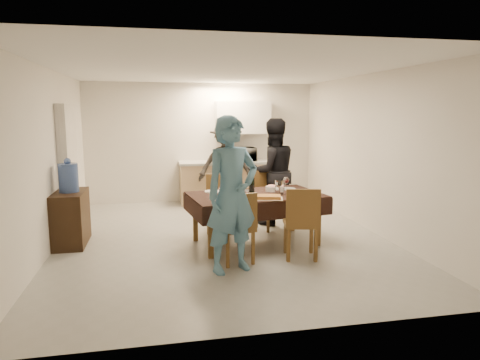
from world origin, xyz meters
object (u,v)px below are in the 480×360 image
at_px(wine_bottle, 252,182).
at_px(person_far, 273,172).
at_px(microwave, 243,154).
at_px(savoury_tart, 269,197).
at_px(water_pitcher, 279,187).
at_px(person_kitchen, 226,165).
at_px(dining_table, 256,196).
at_px(console, 71,218).
at_px(water_jug, 68,178).
at_px(person_near, 232,195).

distance_m(wine_bottle, person_far, 1.17).
bearing_deg(microwave, savoury_tart, 84.33).
bearing_deg(water_pitcher, person_kitchen, 98.08).
xyz_separation_m(microwave, person_kitchen, (-0.46, -0.45, -0.16)).
height_order(water_pitcher, person_far, person_far).
distance_m(dining_table, person_far, 1.20).
relative_size(dining_table, microwave, 3.92).
height_order(dining_table, water_pitcher, water_pitcher).
distance_m(wine_bottle, microwave, 3.02).
xyz_separation_m(console, microwave, (3.16, 2.54, 0.66)).
relative_size(dining_table, console, 2.41).
bearing_deg(water_pitcher, savoury_tart, -127.15).
height_order(water_jug, wine_bottle, water_jug).
bearing_deg(water_jug, microwave, 38.79).
bearing_deg(console, microwave, 38.79).
relative_size(water_jug, microwave, 0.80).
xyz_separation_m(wine_bottle, water_pitcher, (0.40, -0.10, -0.07)).
bearing_deg(water_pitcher, person_far, 79.70).
height_order(person_near, person_far, person_near).
relative_size(wine_bottle, person_near, 0.18).
distance_m(savoury_tart, person_kitchen, 2.96).
bearing_deg(microwave, person_near, 76.38).
distance_m(console, person_kitchen, 3.45).
height_order(console, water_pitcher, water_pitcher).
bearing_deg(dining_table, person_kitchen, 81.93).
height_order(savoury_tart, person_near, person_near).
bearing_deg(person_near, water_jug, 124.70).
xyz_separation_m(savoury_tart, microwave, (0.34, 3.41, 0.27)).
distance_m(console, wine_bottle, 2.76).
height_order(console, person_kitchen, person_kitchen).
height_order(dining_table, savoury_tart, savoury_tart).
distance_m(water_pitcher, savoury_tart, 0.42).
xyz_separation_m(water_pitcher, person_kitchen, (-0.37, 2.63, 0.03)).
xyz_separation_m(water_jug, water_pitcher, (3.08, -0.54, -0.15)).
relative_size(water_pitcher, person_kitchen, 0.12).
bearing_deg(person_kitchen, person_far, -69.45).
distance_m(savoury_tart, person_near, 0.95).
bearing_deg(console, water_pitcher, -9.90).
height_order(dining_table, console, console).
xyz_separation_m(person_near, person_far, (1.10, 2.10, -0.04)).
bearing_deg(person_kitchen, savoury_tart, -87.61).
distance_m(savoury_tart, person_far, 1.51).
height_order(person_far, person_kitchen, person_far).
xyz_separation_m(person_far, person_kitchen, (-0.57, 1.53, -0.04)).
distance_m(water_jug, water_pitcher, 3.13).
relative_size(water_jug, person_kitchen, 0.24).
bearing_deg(wine_bottle, person_kitchen, 89.40).
distance_m(person_near, person_kitchen, 3.67).
distance_m(water_jug, person_near, 2.66).
bearing_deg(person_far, person_kitchen, -78.03).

